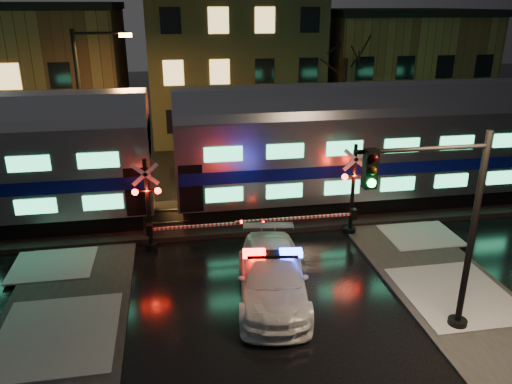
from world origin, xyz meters
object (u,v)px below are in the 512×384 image
crossing_signal_left (158,214)px  police_car (272,276)px  crossing_signal_right (345,200)px  streetlight (87,104)px  traffic_light (442,234)px

crossing_signal_left → police_car: bearing=-48.1°
crossing_signal_right → streetlight: streetlight is taller
police_car → crossing_signal_right: 5.87m
police_car → crossing_signal_right: crossing_signal_right is taller
crossing_signal_left → traffic_light: 10.80m
police_car → crossing_signal_right: (3.98, 4.22, 0.85)m
crossing_signal_right → streetlight: (-11.01, 6.70, 3.13)m
police_car → streetlight: 13.58m
traffic_light → police_car: bearing=142.4°
police_car → traffic_light: size_ratio=0.93×
crossing_signal_right → streetlight: size_ratio=0.69×
traffic_light → crossing_signal_right: bearing=87.2°
crossing_signal_left → traffic_light: bearing=-40.5°
traffic_light → streetlight: 17.79m
streetlight → traffic_light: bearing=-50.2°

